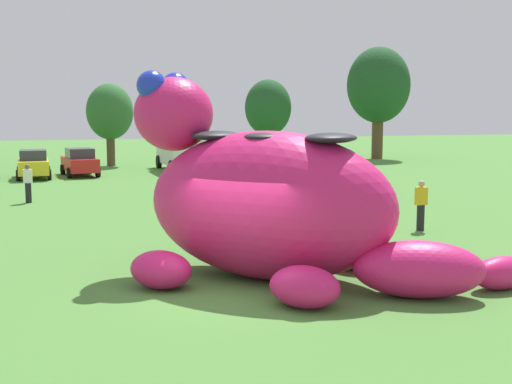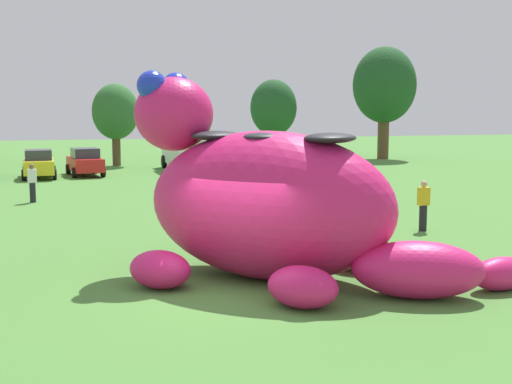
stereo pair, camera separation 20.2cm
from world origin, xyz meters
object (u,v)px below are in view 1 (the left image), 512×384
spectator_near_inflatable (28,184)px  spectator_by_cars (337,184)px  spectator_mid_field (338,166)px  box_truck (180,147)px  spectator_far_side (421,206)px  car_red (80,162)px  car_yellow (33,164)px  giant_inflatable_creature (269,203)px

spectator_near_inflatable → spectator_by_cars: same height
spectator_near_inflatable → spectator_mid_field: size_ratio=1.00×
box_truck → spectator_far_side: size_ratio=3.78×
spectator_mid_field → spectator_far_side: bearing=-103.7°
spectator_mid_field → spectator_by_cars: size_ratio=1.00×
car_red → spectator_by_cars: bearing=-56.2°
spectator_mid_field → car_yellow: bearing=158.9°
spectator_far_side → giant_inflatable_creature: bearing=-146.7°
spectator_far_side → spectator_by_cars: bearing=90.0°
car_yellow → spectator_by_cars: 19.75m
spectator_far_side → spectator_near_inflatable: bearing=140.0°
car_red → spectator_mid_field: car_red is taller
giant_inflatable_creature → spectator_far_side: 8.27m
car_yellow → spectator_near_inflatable: 10.86m
giant_inflatable_creature → spectator_by_cars: (6.86, 11.52, -0.99)m
box_truck → spectator_near_inflatable: bearing=-124.7°
spectator_far_side → car_red: bearing=114.8°
spectator_mid_field → spectator_far_side: same height
car_red → spectator_near_inflatable: size_ratio=2.51×
giant_inflatable_creature → spectator_near_inflatable: giant_inflatable_creature is taller
car_yellow → box_truck: bearing=14.3°
giant_inflatable_creature → spectator_mid_field: size_ratio=5.39×
car_yellow → spectator_far_side: bearing=-58.9°
box_truck → car_red: bearing=-166.7°
car_red → box_truck: size_ratio=0.66×
spectator_near_inflatable → spectator_mid_field: (16.72, 4.35, 0.00)m
box_truck → spectator_mid_field: (7.57, -8.88, -0.75)m
car_red → spectator_by_cars: size_ratio=2.51×
spectator_near_inflatable → spectator_far_side: bearing=-40.0°
giant_inflatable_creature → car_red: bearing=97.5°
giant_inflatable_creature → spectator_mid_field: (10.58, 19.77, -0.99)m
car_yellow → giant_inflatable_creature: bearing=-76.6°
spectator_by_cars → spectator_mid_field: bearing=65.7°
car_red → spectator_near_inflatable: car_red is taller
spectator_by_cars → spectator_far_side: size_ratio=1.00×
giant_inflatable_creature → car_yellow: giant_inflatable_creature is taller
car_red → spectator_far_side: size_ratio=2.51×
box_truck → spectator_mid_field: size_ratio=3.78×
giant_inflatable_creature → spectator_near_inflatable: bearing=111.7°
giant_inflatable_creature → car_yellow: bearing=103.4°
spectator_mid_field → spectator_by_cars: 9.05m
giant_inflatable_creature → box_truck: (3.02, 28.65, -0.24)m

